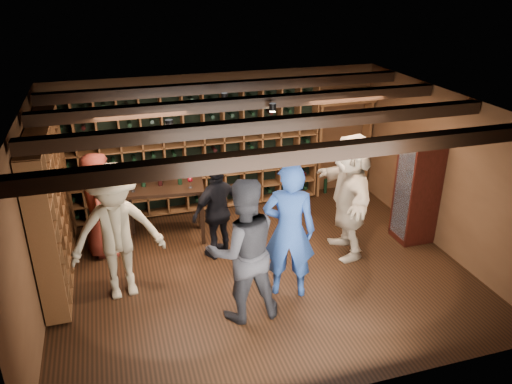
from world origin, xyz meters
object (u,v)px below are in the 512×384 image
object	(u,v)px
display_cabinet	(417,192)
guest_beige	(349,195)
man_blue_shirt	(289,231)
guest_khaki	(117,233)
man_grey_suit	(243,251)
tasting_table	(164,193)
guest_woman_black	(218,211)
guest_red_floral	(100,205)

from	to	relation	value
display_cabinet	guest_beige	xyz separation A→B (m)	(-1.24, -0.06, 0.13)
man_blue_shirt	guest_khaki	xyz separation A→B (m)	(-2.20, 0.62, -0.00)
man_grey_suit	tasting_table	size ratio (longest dim) A/B	1.44
display_cabinet	man_blue_shirt	bearing A→B (deg)	-161.76
man_blue_shirt	man_grey_suit	size ratio (longest dim) A/B	1.01
display_cabinet	tasting_table	xyz separation A→B (m)	(-3.92, 1.17, -0.02)
man_grey_suit	guest_woman_black	world-z (taller)	man_grey_suit
guest_woman_black	guest_khaki	world-z (taller)	guest_khaki
guest_woman_black	guest_beige	bearing A→B (deg)	143.57
man_grey_suit	tasting_table	distance (m)	2.40
guest_red_floral	guest_woman_black	bearing A→B (deg)	-104.52
man_blue_shirt	guest_khaki	world-z (taller)	man_blue_shirt
display_cabinet	guest_khaki	world-z (taller)	guest_khaki
guest_woman_black	tasting_table	size ratio (longest dim) A/B	1.16
guest_khaki	guest_woman_black	bearing A→B (deg)	15.94
man_blue_shirt	guest_red_floral	distance (m)	3.05
guest_beige	tasting_table	size ratio (longest dim) A/B	1.47
guest_khaki	man_blue_shirt	bearing A→B (deg)	-22.19
display_cabinet	guest_red_floral	world-z (taller)	display_cabinet
guest_red_floral	guest_woman_black	xyz separation A→B (m)	(1.72, -0.61, -0.06)
display_cabinet	man_grey_suit	size ratio (longest dim) A/B	0.91
guest_woman_black	guest_khaki	size ratio (longest dim) A/B	0.80
display_cabinet	guest_beige	distance (m)	1.25
display_cabinet	guest_woman_black	bearing A→B (deg)	172.60
guest_red_floral	guest_khaki	size ratio (longest dim) A/B	0.87
display_cabinet	guest_woman_black	world-z (taller)	display_cabinet
man_grey_suit	tasting_table	world-z (taller)	man_grey_suit
man_grey_suit	guest_khaki	size ratio (longest dim) A/B	0.99
guest_beige	man_grey_suit	bearing A→B (deg)	-54.29
man_grey_suit	guest_khaki	xyz separation A→B (m)	(-1.48, 0.92, 0.00)
display_cabinet	guest_red_floral	xyz separation A→B (m)	(-4.92, 1.03, -0.02)
man_blue_shirt	tasting_table	size ratio (longest dim) A/B	1.45
man_blue_shirt	guest_beige	distance (m)	1.48
man_grey_suit	guest_khaki	bearing A→B (deg)	-32.11
man_grey_suit	guest_woman_black	bearing A→B (deg)	-91.15
guest_red_floral	guest_woman_black	size ratio (longest dim) A/B	1.08
man_grey_suit	guest_khaki	distance (m)	1.75
guest_red_floral	tasting_table	xyz separation A→B (m)	(1.00, 0.14, -0.00)
display_cabinet	man_grey_suit	distance (m)	3.42
tasting_table	guest_beige	bearing A→B (deg)	-17.20
tasting_table	man_grey_suit	bearing A→B (deg)	-65.76
display_cabinet	guest_red_floral	bearing A→B (deg)	168.19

